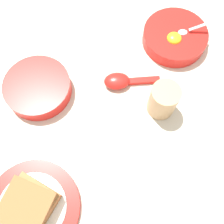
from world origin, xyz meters
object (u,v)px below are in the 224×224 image
(egg_bowl, at_px, (175,37))
(congee_bowl, at_px, (38,87))
(toast_plate, at_px, (33,208))
(toast_sandwich, at_px, (27,206))
(drinking_cup, at_px, (163,100))
(soup_spoon, at_px, (121,81))

(egg_bowl, relative_size, congee_bowl, 1.05)
(toast_plate, relative_size, toast_sandwich, 1.45)
(congee_bowl, distance_m, drinking_cup, 0.31)
(egg_bowl, xyz_separation_m, toast_plate, (0.38, 0.41, -0.01))
(soup_spoon, xyz_separation_m, congee_bowl, (0.21, 0.01, 0.01))
(egg_bowl, relative_size, soup_spoon, 1.20)
(congee_bowl, bearing_deg, toast_sandwich, 87.89)
(egg_bowl, height_order, toast_plate, egg_bowl)
(soup_spoon, relative_size, drinking_cup, 1.59)
(egg_bowl, relative_size, drinking_cup, 1.92)
(toast_sandwich, distance_m, congee_bowl, 0.28)
(egg_bowl, bearing_deg, toast_plate, 47.36)
(drinking_cup, bearing_deg, soup_spoon, -39.79)
(toast_plate, distance_m, drinking_cup, 0.38)
(congee_bowl, xyz_separation_m, drinking_cup, (-0.30, 0.07, 0.03))
(toast_plate, bearing_deg, congee_bowl, -91.54)
(toast_plate, distance_m, soup_spoon, 0.36)
(drinking_cup, bearing_deg, egg_bowl, -108.77)
(toast_sandwich, xyz_separation_m, drinking_cup, (-0.31, -0.21, 0.01))
(soup_spoon, bearing_deg, drinking_cup, 140.21)
(egg_bowl, height_order, congee_bowl, egg_bowl)
(toast_sandwich, bearing_deg, drinking_cup, -146.06)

